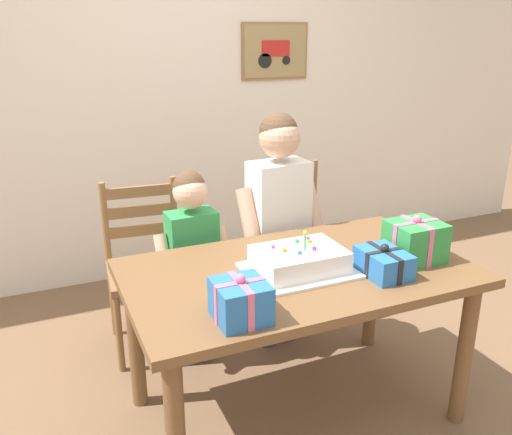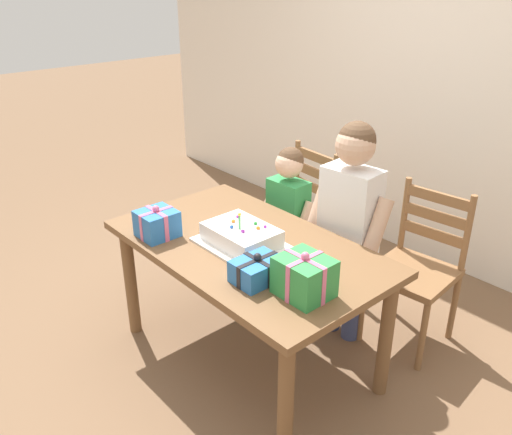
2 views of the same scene
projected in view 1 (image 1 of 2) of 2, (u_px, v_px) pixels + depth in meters
The scene contains 11 objects.
ground_plane at pixel (294, 410), 2.51m from camera, with size 20.00×20.00×0.00m, color brown.
back_wall at pixel (177, 90), 3.66m from camera, with size 6.40×0.11×2.60m.
dining_table at pixel (298, 289), 2.31m from camera, with size 1.46×0.85×0.73m.
birthday_cake at pixel (299, 261), 2.23m from camera, with size 0.44×0.34×0.19m.
gift_box_red_large at pixel (415, 241), 2.34m from camera, with size 0.23×0.20×0.21m.
gift_box_beside_cake at pixel (383, 263), 2.20m from camera, with size 0.17×0.22×0.14m.
gift_box_corner_small at pixel (241, 301), 1.85m from camera, with size 0.19×0.19×0.18m.
chair_left at pixel (147, 266), 2.92m from camera, with size 0.45×0.45×0.92m.
chair_right at pixel (301, 241), 3.28m from camera, with size 0.46×0.46×0.92m.
child_older at pixel (279, 210), 2.82m from camera, with size 0.48×0.28×1.30m.
child_younger at pixel (193, 251), 2.69m from camera, with size 0.38×0.22×1.05m.
Camera 1 is at (-0.99, -1.83, 1.69)m, focal length 37.60 mm.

